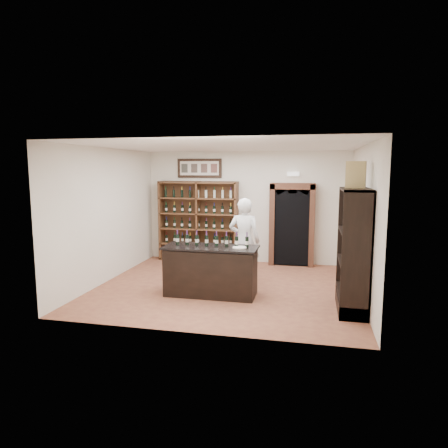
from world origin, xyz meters
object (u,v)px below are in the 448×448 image
at_px(shopkeeper, 244,241).
at_px(wine_crate, 356,175).
at_px(side_cabinet, 354,269).
at_px(counter_bottle_0, 177,239).
at_px(wine_shelf, 199,221).
at_px(tasting_counter, 211,271).

relative_size(shopkeeper, wine_crate, 4.09).
bearing_deg(side_cabinet, shopkeeper, 149.66).
distance_m(counter_bottle_0, side_cabinet, 3.48).
distance_m(counter_bottle_0, shopkeeper, 1.55).
bearing_deg(side_cabinet, wine_shelf, 139.79).
xyz_separation_m(tasting_counter, counter_bottle_0, (-0.72, 0.07, 0.61)).
relative_size(counter_bottle_0, side_cabinet, 0.14).
height_order(wine_shelf, side_cabinet, same).
distance_m(tasting_counter, side_cabinet, 2.75).
height_order(wine_shelf, shopkeeper, wine_shelf).
xyz_separation_m(wine_shelf, counter_bottle_0, (0.38, -2.86, 0.01)).
bearing_deg(counter_bottle_0, side_cabinet, -6.13).
distance_m(tasting_counter, wine_crate, 3.32).
relative_size(wine_shelf, counter_bottle_0, 7.33).
distance_m(wine_shelf, wine_crate, 5.12).
bearing_deg(tasting_counter, shopkeeper, 62.83).
xyz_separation_m(side_cabinet, shopkeeper, (-2.21, 1.30, 0.20)).
bearing_deg(tasting_counter, wine_shelf, 110.56).
bearing_deg(wine_crate, tasting_counter, -171.98).
bearing_deg(counter_bottle_0, shopkeeper, 36.94).
bearing_deg(side_cabinet, tasting_counter, 173.72).
distance_m(wine_shelf, shopkeeper, 2.52).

